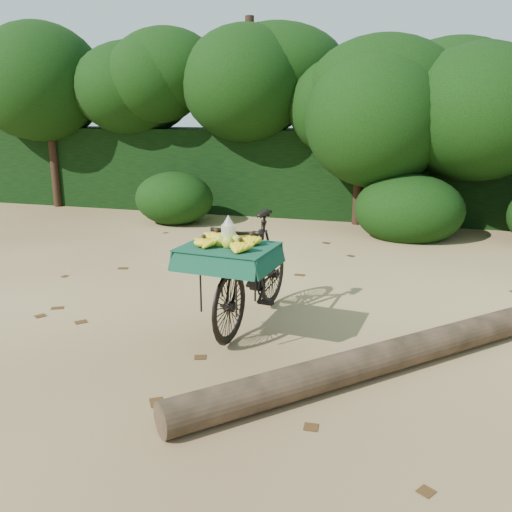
% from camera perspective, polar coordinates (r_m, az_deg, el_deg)
% --- Properties ---
extents(ground, '(80.00, 80.00, 0.00)m').
position_cam_1_polar(ground, '(6.10, 0.30, -5.95)').
color(ground, tan).
rests_on(ground, ground).
extents(vendor_bicycle, '(0.90, 1.97, 1.17)m').
position_cam_1_polar(vendor_bicycle, '(5.63, -0.43, -1.37)').
color(vendor_bicycle, black).
rests_on(vendor_bicycle, ground).
extents(fallen_log, '(2.85, 2.91, 0.27)m').
position_cam_1_polar(fallen_log, '(4.78, 12.33, -10.68)').
color(fallen_log, brown).
rests_on(fallen_log, ground).
extents(hedge_backdrop, '(26.00, 1.80, 1.80)m').
position_cam_1_polar(hedge_backdrop, '(11.95, 8.85, 8.69)').
color(hedge_backdrop, black).
rests_on(hedge_backdrop, ground).
extents(tree_row, '(14.50, 2.00, 4.00)m').
position_cam_1_polar(tree_row, '(11.20, 5.11, 14.04)').
color(tree_row, black).
rests_on(tree_row, ground).
extents(bush_clumps, '(8.80, 1.70, 0.90)m').
position_cam_1_polar(bush_clumps, '(9.98, 10.01, 4.80)').
color(bush_clumps, black).
rests_on(bush_clumps, ground).
extents(leaf_litter, '(7.00, 7.30, 0.01)m').
position_cam_1_polar(leaf_litter, '(6.69, 1.85, -3.99)').
color(leaf_litter, '#432A12').
rests_on(leaf_litter, ground).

